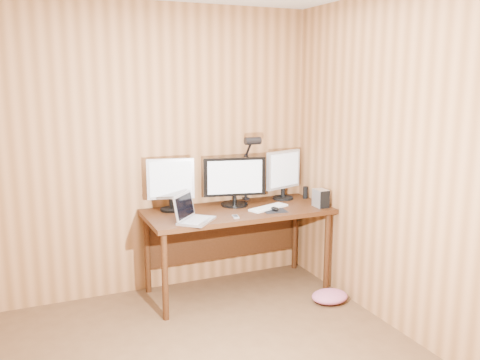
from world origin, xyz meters
TOP-DOWN VIEW (x-y plane):
  - room_shell at (0.00, 0.00)m, footprint 4.00×4.00m
  - desk at (0.93, 1.70)m, footprint 1.60×0.70m
  - monitor_center at (0.96, 1.77)m, footprint 0.55×0.24m
  - monitor_left at (0.39, 1.82)m, footprint 0.40×0.19m
  - monitor_right at (1.48, 1.82)m, footprint 0.40×0.19m
  - laptop at (0.44, 1.43)m, footprint 0.39×0.39m
  - keyboard at (1.19, 1.55)m, footprint 0.40×0.24m
  - mousepad at (1.20, 1.45)m, footprint 0.22×0.19m
  - mouse at (1.20, 1.45)m, footprint 0.08×0.11m
  - hard_drive at (1.64, 1.42)m, footprint 0.10×0.14m
  - phone at (0.81, 1.40)m, footprint 0.06×0.10m
  - speaker at (1.69, 1.76)m, footprint 0.05×0.05m
  - desk_lamp at (1.15, 1.86)m, footprint 0.15×0.21m
  - fabric_pile at (1.55, 1.09)m, footprint 0.36×0.32m

SIDE VIEW (x-z plane):
  - fabric_pile at x=1.55m, z-range 0.00..0.10m
  - desk at x=0.93m, z-range 0.25..1.00m
  - mousepad at x=1.20m, z-range 0.75..0.75m
  - phone at x=0.81m, z-range 0.75..0.76m
  - keyboard at x=1.19m, z-range 0.75..0.77m
  - mouse at x=1.20m, z-range 0.75..0.79m
  - laptop at x=0.44m, z-range 0.69..0.92m
  - speaker at x=1.69m, z-range 0.75..0.86m
  - hard_drive at x=1.64m, z-range 0.75..0.91m
  - monitor_center at x=0.96m, z-range 0.76..1.19m
  - monitor_left at x=0.39m, z-range 0.77..1.22m
  - monitor_right at x=1.48m, z-range 0.77..1.23m
  - desk_lamp at x=1.15m, z-range 0.83..1.47m
  - room_shell at x=0.00m, z-range -0.75..3.25m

